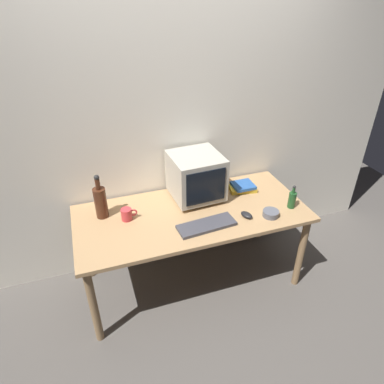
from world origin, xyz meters
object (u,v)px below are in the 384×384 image
at_px(bottle_tall, 101,201).
at_px(keyboard, 207,225).
at_px(book_stack, 243,187).
at_px(computer_mouse, 247,215).
at_px(bottle_short, 292,199).
at_px(mug, 127,214).
at_px(cd_spindle, 271,213).
at_px(crt_monitor, 196,176).

bearing_deg(bottle_tall, keyboard, -28.40).
bearing_deg(book_stack, keyboard, -141.74).
distance_m(keyboard, book_stack, 0.59).
distance_m(computer_mouse, bottle_tall, 1.07).
height_order(keyboard, bottle_tall, bottle_tall).
distance_m(bottle_tall, bottle_short, 1.44).
distance_m(bottle_tall, mug, 0.21).
bearing_deg(mug, bottle_short, -11.70).
bearing_deg(mug, cd_spindle, -16.75).
height_order(computer_mouse, bottle_tall, bottle_tall).
height_order(book_stack, mug, mug).
distance_m(bottle_tall, book_stack, 1.15).
height_order(computer_mouse, book_stack, book_stack).
height_order(bottle_tall, mug, bottle_tall).
relative_size(bottle_tall, bottle_short, 1.81).
bearing_deg(bottle_short, computer_mouse, -179.25).
height_order(crt_monitor, cd_spindle, crt_monitor).
bearing_deg(book_stack, bottle_tall, 179.75).
bearing_deg(mug, keyboard, -27.63).
height_order(computer_mouse, cd_spindle, cd_spindle).
xyz_separation_m(crt_monitor, book_stack, (0.41, -0.03, -0.16)).
height_order(crt_monitor, keyboard, crt_monitor).
distance_m(computer_mouse, book_stack, 0.38).
height_order(mug, cd_spindle, mug).
distance_m(book_stack, mug, 0.99).
distance_m(keyboard, cd_spindle, 0.50).
bearing_deg(computer_mouse, bottle_tall, 139.03).
bearing_deg(book_stack, bottle_short, -55.03).
relative_size(keyboard, mug, 3.50).
distance_m(bottle_tall, cd_spindle, 1.25).
distance_m(keyboard, computer_mouse, 0.32).
distance_m(crt_monitor, book_stack, 0.44).
relative_size(keyboard, book_stack, 1.78).
xyz_separation_m(keyboard, bottle_tall, (-0.68, 0.37, 0.12)).
xyz_separation_m(bottle_tall, book_stack, (1.15, -0.01, -0.10)).
relative_size(bottle_tall, book_stack, 1.48).
bearing_deg(bottle_tall, crt_monitor, 1.77).
xyz_separation_m(mug, cd_spindle, (1.02, -0.31, -0.02)).
relative_size(bottle_tall, mug, 2.91).
bearing_deg(computer_mouse, bottle_short, -20.67).
xyz_separation_m(computer_mouse, bottle_tall, (-1.01, 0.36, 0.11)).
bearing_deg(bottle_tall, book_stack, -0.25).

